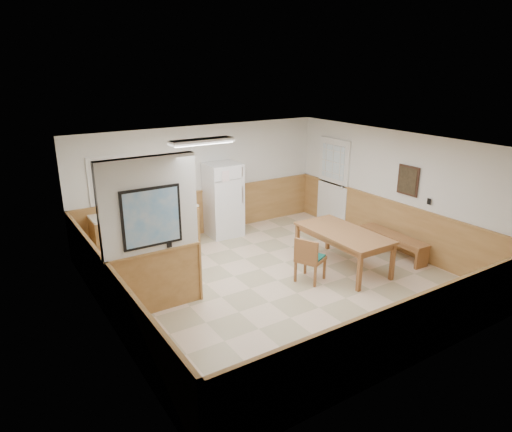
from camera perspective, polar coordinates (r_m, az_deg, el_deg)
ground at (r=8.45m, az=2.71°, el=-8.04°), size 6.00×6.00×0.00m
ceiling at (r=7.67m, az=3.00°, el=8.92°), size 6.00×6.00×0.02m
back_wall at (r=10.47m, az=-6.72°, el=4.40°), size 6.00×0.02×2.50m
right_wall at (r=9.95m, az=17.10°, el=2.97°), size 0.02×6.00×2.50m
left_wall at (r=6.79m, az=-18.33°, el=-4.28°), size 0.02×6.00×2.50m
wainscot_back at (r=10.65m, az=-6.52°, el=0.46°), size 6.00×0.04×1.00m
wainscot_right at (r=10.15m, az=16.63°, el=-1.13°), size 0.04×6.00×1.00m
wainscot_left at (r=7.11m, az=-17.56°, el=-9.84°), size 0.04×6.00×1.00m
partition_wall at (r=7.17m, az=-12.95°, el=-2.75°), size 1.50×0.20×2.50m
kitchen_counter at (r=9.96m, az=-11.98°, el=-1.36°), size 2.20×0.61×1.00m
exterior_door at (r=11.25m, az=9.59°, el=4.21°), size 0.07×1.02×2.15m
kitchen_window at (r=9.67m, az=-17.98°, el=4.29°), size 0.80×0.04×1.00m
wall_painting at (r=9.67m, az=18.47°, el=4.23°), size 0.04×0.50×0.60m
fluorescent_fixture at (r=8.38m, az=-6.79°, el=9.25°), size 1.20×0.30×0.09m
refrigerator at (r=10.40m, az=-4.12°, el=2.04°), size 0.77×0.73×1.68m
dining_table at (r=8.85m, az=10.84°, el=-2.46°), size 0.95×1.89×0.75m
dining_bench at (r=9.81m, az=16.78°, el=-2.80°), size 0.40×1.61×0.45m
dining_chair at (r=8.23m, az=6.57°, el=-5.09°), size 0.75×0.65×0.85m
fire_extinguisher at (r=9.94m, az=-9.34°, el=2.68°), size 0.15×0.15×0.47m
soap_bottle at (r=9.52m, az=-18.17°, el=0.63°), size 0.08×0.08×0.21m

